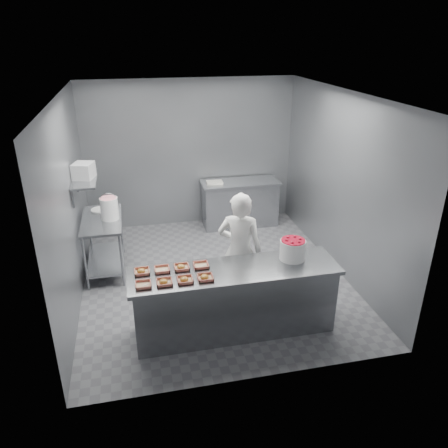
# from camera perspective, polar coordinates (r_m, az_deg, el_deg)

# --- Properties ---
(floor) EXTENTS (4.50, 4.50, 0.00)m
(floor) POSITION_cam_1_polar(r_m,az_deg,el_deg) (6.96, -1.32, -6.91)
(floor) COLOR #4C4C51
(floor) RESTS_ON ground
(ceiling) EXTENTS (4.50, 4.50, 0.00)m
(ceiling) POSITION_cam_1_polar(r_m,az_deg,el_deg) (6.02, -1.58, 16.61)
(ceiling) COLOR white
(ceiling) RESTS_ON wall_back
(wall_back) EXTENTS (4.00, 0.04, 2.80)m
(wall_back) POSITION_cam_1_polar(r_m,az_deg,el_deg) (8.47, -4.42, 9.08)
(wall_back) COLOR slate
(wall_back) RESTS_ON ground
(wall_left) EXTENTS (0.04, 4.50, 2.80)m
(wall_left) POSITION_cam_1_polar(r_m,az_deg,el_deg) (6.31, -19.57, 2.41)
(wall_left) COLOR slate
(wall_left) RESTS_ON ground
(wall_right) EXTENTS (0.04, 4.50, 2.80)m
(wall_right) POSITION_cam_1_polar(r_m,az_deg,el_deg) (6.99, 14.92, 5.07)
(wall_right) COLOR slate
(wall_right) RESTS_ON ground
(service_counter) EXTENTS (2.60, 0.70, 0.90)m
(service_counter) POSITION_cam_1_polar(r_m,az_deg,el_deg) (5.60, 1.37, -9.87)
(service_counter) COLOR slate
(service_counter) RESTS_ON ground
(prep_table) EXTENTS (0.60, 1.20, 0.90)m
(prep_table) POSITION_cam_1_polar(r_m,az_deg,el_deg) (7.14, -15.45, -1.62)
(prep_table) COLOR slate
(prep_table) RESTS_ON ground
(back_counter) EXTENTS (1.50, 0.60, 0.90)m
(back_counter) POSITION_cam_1_polar(r_m,az_deg,el_deg) (8.61, 2.07, 2.75)
(back_counter) COLOR slate
(back_counter) RESTS_ON ground
(wall_shelf) EXTENTS (0.35, 0.90, 0.03)m
(wall_shelf) POSITION_cam_1_polar(r_m,az_deg,el_deg) (6.81, -17.76, 5.54)
(wall_shelf) COLOR slate
(wall_shelf) RESTS_ON wall_left
(tray_0) EXTENTS (0.19, 0.18, 0.04)m
(tray_0) POSITION_cam_1_polar(r_m,az_deg,el_deg) (5.11, -10.49, -7.79)
(tray_0) COLOR tan
(tray_0) RESTS_ON service_counter
(tray_1) EXTENTS (0.19, 0.18, 0.06)m
(tray_1) POSITION_cam_1_polar(r_m,az_deg,el_deg) (5.11, -7.83, -7.51)
(tray_1) COLOR tan
(tray_1) RESTS_ON service_counter
(tray_2) EXTENTS (0.19, 0.18, 0.06)m
(tray_2) POSITION_cam_1_polar(r_m,az_deg,el_deg) (5.13, -5.14, -7.25)
(tray_2) COLOR tan
(tray_2) RESTS_ON service_counter
(tray_3) EXTENTS (0.19, 0.18, 0.06)m
(tray_3) POSITION_cam_1_polar(r_m,az_deg,el_deg) (5.16, -2.48, -6.97)
(tray_3) COLOR tan
(tray_3) RESTS_ON service_counter
(tray_4) EXTENTS (0.19, 0.18, 0.06)m
(tray_4) POSITION_cam_1_polar(r_m,az_deg,el_deg) (5.36, -10.69, -6.09)
(tray_4) COLOR tan
(tray_4) RESTS_ON service_counter
(tray_5) EXTENTS (0.19, 0.18, 0.04)m
(tray_5) POSITION_cam_1_polar(r_m,az_deg,el_deg) (5.37, -8.09, -5.89)
(tray_5) COLOR tan
(tray_5) RESTS_ON service_counter
(tray_6) EXTENTS (0.19, 0.18, 0.06)m
(tray_6) POSITION_cam_1_polar(r_m,az_deg,el_deg) (5.39, -5.57, -5.62)
(tray_6) COLOR tan
(tray_6) RESTS_ON service_counter
(tray_7) EXTENTS (0.19, 0.18, 0.04)m
(tray_7) POSITION_cam_1_polar(r_m,az_deg,el_deg) (5.42, -3.01, -5.39)
(tray_7) COLOR tan
(tray_7) RESTS_ON service_counter
(worker) EXTENTS (0.71, 0.61, 1.66)m
(worker) POSITION_cam_1_polar(r_m,az_deg,el_deg) (5.96, 2.08, -3.44)
(worker) COLOR white
(worker) RESTS_ON ground
(strawberry_tub) EXTENTS (0.32, 0.32, 0.27)m
(strawberry_tub) POSITION_cam_1_polar(r_m,az_deg,el_deg) (5.59, 8.96, -3.22)
(strawberry_tub) COLOR white
(strawberry_tub) RESTS_ON service_counter
(glaze_bucket) EXTENTS (0.29, 0.27, 0.42)m
(glaze_bucket) POSITION_cam_1_polar(r_m,az_deg,el_deg) (6.91, -14.76, 2.05)
(glaze_bucket) COLOR white
(glaze_bucket) RESTS_ON prep_table
(bucket_lid) EXTENTS (0.29, 0.29, 0.02)m
(bucket_lid) POSITION_cam_1_polar(r_m,az_deg,el_deg) (7.35, -15.91, 1.80)
(bucket_lid) COLOR white
(bucket_lid) RESTS_ON prep_table
(rag) EXTENTS (0.15, 0.14, 0.02)m
(rag) POSITION_cam_1_polar(r_m,az_deg,el_deg) (7.40, -15.79, 1.97)
(rag) COLOR #CCB28C
(rag) RESTS_ON prep_table
(appliance) EXTENTS (0.34, 0.37, 0.23)m
(appliance) POSITION_cam_1_polar(r_m,az_deg,el_deg) (6.79, -17.88, 6.64)
(appliance) COLOR gray
(appliance) RESTS_ON wall_shelf
(paper_stack) EXTENTS (0.32, 0.24, 0.04)m
(paper_stack) POSITION_cam_1_polar(r_m,az_deg,el_deg) (8.34, -1.23, 5.45)
(paper_stack) COLOR silver
(paper_stack) RESTS_ON back_counter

